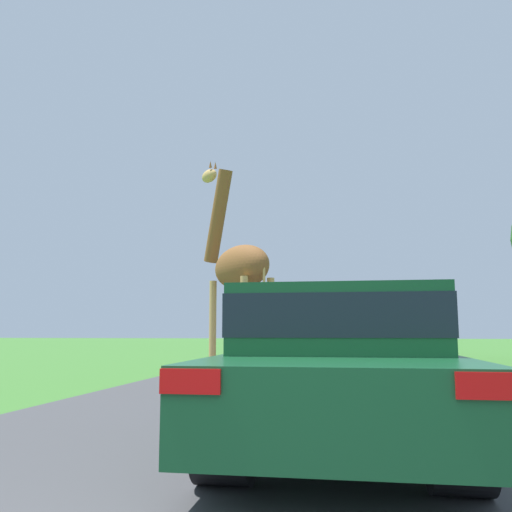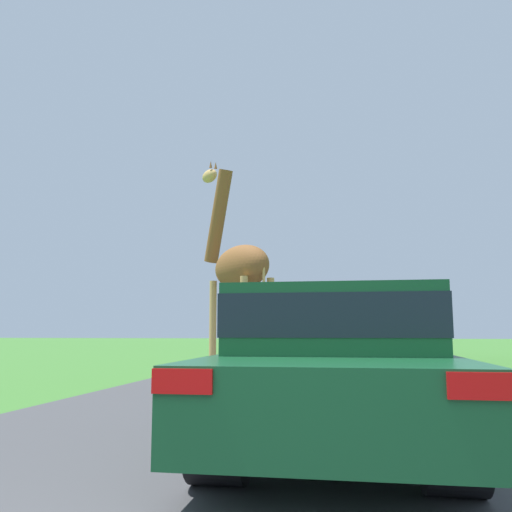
{
  "view_description": "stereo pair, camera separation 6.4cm",
  "coord_description": "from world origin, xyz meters",
  "px_view_note": "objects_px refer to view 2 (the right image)",
  "views": [
    {
      "loc": [
        0.61,
        -1.15,
        1.07
      ],
      "look_at": [
        -1.16,
        9.77,
        2.61
      ],
      "focal_mm": 38.0,
      "sensor_mm": 36.0,
      "label": 1
    },
    {
      "loc": [
        0.68,
        -1.14,
        1.07
      ],
      "look_at": [
        -1.16,
        9.77,
        2.61
      ],
      "focal_mm": 38.0,
      "sensor_mm": 36.0,
      "label": 2
    }
  ],
  "objects_px": {
    "car_queue_right": "(308,344)",
    "giraffe_near_road": "(237,266)",
    "car_queue_left": "(382,338)",
    "car_far_ahead": "(397,341)",
    "car_lead_maroon": "(335,363)",
    "car_verge_right": "(280,337)"
  },
  "relations": [
    {
      "from": "car_queue_right",
      "to": "car_far_ahead",
      "type": "xyz_separation_m",
      "value": [
        2.76,
        5.29,
        -0.01
      ]
    },
    {
      "from": "car_lead_maroon",
      "to": "car_verge_right",
      "type": "xyz_separation_m",
      "value": [
        -2.68,
        17.46,
        0.05
      ]
    },
    {
      "from": "giraffe_near_road",
      "to": "car_queue_left",
      "type": "relative_size",
      "value": 1.06
    },
    {
      "from": "car_far_ahead",
      "to": "car_verge_right",
      "type": "bearing_deg",
      "value": 149.22
    },
    {
      "from": "car_far_ahead",
      "to": "car_verge_right",
      "type": "height_order",
      "value": "car_verge_right"
    },
    {
      "from": "car_lead_maroon",
      "to": "car_queue_right",
      "type": "xyz_separation_m",
      "value": [
        -0.94,
        9.48,
        -0.04
      ]
    },
    {
      "from": "car_lead_maroon",
      "to": "car_far_ahead",
      "type": "bearing_deg",
      "value": 82.99
    },
    {
      "from": "car_queue_right",
      "to": "car_verge_right",
      "type": "relative_size",
      "value": 1.0
    },
    {
      "from": "car_lead_maroon",
      "to": "car_far_ahead",
      "type": "relative_size",
      "value": 1.06
    },
    {
      "from": "car_queue_left",
      "to": "car_far_ahead",
      "type": "distance_m",
      "value": 6.69
    },
    {
      "from": "car_verge_right",
      "to": "car_queue_right",
      "type": "bearing_deg",
      "value": -77.69
    },
    {
      "from": "car_queue_right",
      "to": "car_verge_right",
      "type": "distance_m",
      "value": 8.16
    },
    {
      "from": "giraffe_near_road",
      "to": "car_verge_right",
      "type": "height_order",
      "value": "giraffe_near_road"
    },
    {
      "from": "giraffe_near_road",
      "to": "car_queue_right",
      "type": "xyz_separation_m",
      "value": [
        1.19,
        3.64,
        -1.69
      ]
    },
    {
      "from": "car_queue_right",
      "to": "car_queue_left",
      "type": "height_order",
      "value": "car_queue_right"
    },
    {
      "from": "car_queue_right",
      "to": "giraffe_near_road",
      "type": "bearing_deg",
      "value": -108.08
    },
    {
      "from": "car_lead_maroon",
      "to": "car_queue_right",
      "type": "distance_m",
      "value": 9.53
    },
    {
      "from": "car_queue_right",
      "to": "car_verge_right",
      "type": "bearing_deg",
      "value": 102.31
    },
    {
      "from": "giraffe_near_road",
      "to": "car_queue_right",
      "type": "bearing_deg",
      "value": 28.75
    },
    {
      "from": "car_lead_maroon",
      "to": "car_queue_right",
      "type": "relative_size",
      "value": 0.96
    },
    {
      "from": "car_queue_left",
      "to": "car_verge_right",
      "type": "xyz_separation_m",
      "value": [
        -4.41,
        -4.01,
        0.1
      ]
    },
    {
      "from": "giraffe_near_road",
      "to": "car_far_ahead",
      "type": "relative_size",
      "value": 1.22
    }
  ]
}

